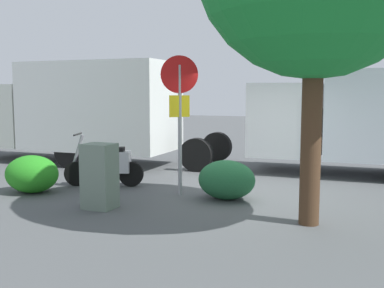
{
  "coord_description": "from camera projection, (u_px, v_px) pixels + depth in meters",
  "views": [
    {
      "loc": [
        -1.91,
        9.1,
        2.13
      ],
      "look_at": [
        1.35,
        0.23,
        1.05
      ],
      "focal_mm": 42.72,
      "sensor_mm": 36.0,
      "label": 1
    }
  ],
  "objects": [
    {
      "name": "stop_sign",
      "position": [
        180.0,
        103.0,
        9.27
      ],
      "size": [
        0.71,
        0.33,
        2.86
      ],
      "color": "#9E9EA3",
      "rests_on": "ground"
    },
    {
      "name": "shrub_near_sign",
      "position": [
        227.0,
        180.0,
        9.07
      ],
      "size": [
        1.14,
        0.94,
        0.78
      ],
      "primitive_type": "ellipsoid",
      "color": "#225F36",
      "rests_on": "ground"
    },
    {
      "name": "shrub_mid_verge",
      "position": [
        32.0,
        174.0,
        9.66
      ],
      "size": [
        1.17,
        0.95,
        0.79
      ],
      "primitive_type": "ellipsoid",
      "color": "#25871E",
      "rests_on": "ground"
    },
    {
      "name": "box_truck_near",
      "position": [
        382.0,
        116.0,
        11.43
      ],
      "size": [
        8.43,
        2.21,
        2.67
      ],
      "rotation": [
        0.0,
        0.0,
        0.0
      ],
      "color": "black",
      "rests_on": "ground"
    },
    {
      "name": "utility_cabinet",
      "position": [
        100.0,
        176.0,
        8.33
      ],
      "size": [
        0.57,
        0.49,
        1.19
      ],
      "primitive_type": "cube",
      "rotation": [
        0.0,
        0.0,
        -0.04
      ],
      "color": "slate",
      "rests_on": "ground"
    },
    {
      "name": "motorcycle",
      "position": [
        105.0,
        163.0,
        10.3
      ],
      "size": [
        1.76,
        0.77,
        1.2
      ],
      "rotation": [
        0.0,
        0.0,
        0.3
      ],
      "color": "black",
      "rests_on": "ground"
    },
    {
      "name": "box_truck_far",
      "position": [
        74.0,
        108.0,
        13.73
      ],
      "size": [
        7.98,
        2.37,
        2.98
      ],
      "rotation": [
        0.0,
        0.0,
        -0.02
      ],
      "color": "black",
      "rests_on": "ground"
    },
    {
      "name": "ground_plane",
      "position": [
        257.0,
        196.0,
        9.39
      ],
      "size": [
        60.0,
        60.0,
        0.0
      ],
      "primitive_type": "plane",
      "color": "#4B4E50"
    }
  ]
}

